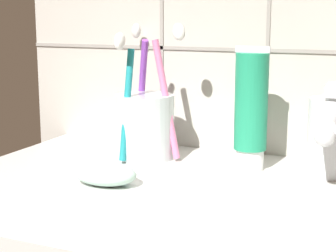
# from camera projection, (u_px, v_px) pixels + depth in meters

# --- Properties ---
(sink_counter) EXTENTS (0.62, 0.39, 0.02)m
(sink_counter) POSITION_uv_depth(u_px,v_px,m) (207.00, 200.00, 0.62)
(sink_counter) COLOR silver
(sink_counter) RESTS_ON ground
(tile_wall_backsplash) EXTENTS (0.72, 0.02, 0.43)m
(tile_wall_backsplash) POSITION_uv_depth(u_px,v_px,m) (259.00, 11.00, 0.75)
(tile_wall_backsplash) COLOR #B7B2A8
(tile_wall_backsplash) RESTS_ON ground
(toothbrush_cup) EXTENTS (0.12, 0.13, 0.18)m
(toothbrush_cup) POSITION_uv_depth(u_px,v_px,m) (145.00, 122.00, 0.75)
(toothbrush_cup) COLOR silver
(toothbrush_cup) RESTS_ON sink_counter
(toothpaste_tube) EXTENTS (0.04, 0.04, 0.15)m
(toothpaste_tube) POSITION_uv_depth(u_px,v_px,m) (251.00, 109.00, 0.69)
(toothpaste_tube) COLOR white
(toothpaste_tube) RESTS_ON sink_counter
(sink_faucet) EXTENTS (0.05, 0.13, 0.11)m
(sink_faucet) POSITION_uv_depth(u_px,v_px,m) (329.00, 134.00, 0.66)
(sink_faucet) COLOR silver
(sink_faucet) RESTS_ON sink_counter
(soap_bar) EXTENTS (0.08, 0.05, 0.03)m
(soap_bar) POSITION_uv_depth(u_px,v_px,m) (104.00, 174.00, 0.64)
(soap_bar) COLOR silver
(soap_bar) RESTS_ON sink_counter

